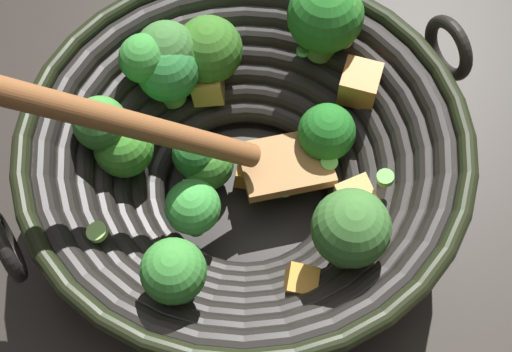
% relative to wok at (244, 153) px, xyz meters
% --- Properties ---
extents(ground_plane, '(4.00, 4.00, 0.00)m').
position_rel_wok_xyz_m(ground_plane, '(-0.00, 0.00, -0.07)').
color(ground_plane, '#28231E').
extents(wok, '(0.34, 0.34, 0.24)m').
position_rel_wok_xyz_m(wok, '(0.00, 0.00, 0.00)').
color(wok, black).
rests_on(wok, ground).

